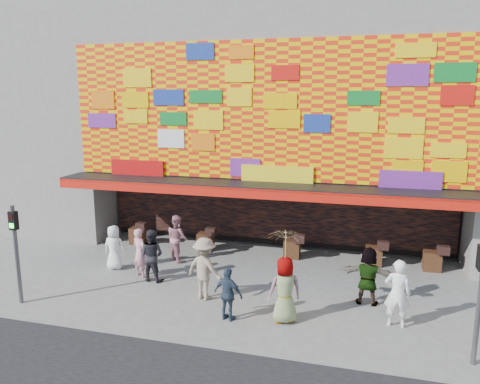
# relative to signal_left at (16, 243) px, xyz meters

# --- Properties ---
(ground) EXTENTS (90.00, 90.00, 0.00)m
(ground) POSITION_rel_signal_left_xyz_m (6.20, 1.50, -1.86)
(ground) COLOR slate
(ground) RESTS_ON ground
(shop_building) EXTENTS (15.20, 9.40, 10.00)m
(shop_building) POSITION_rel_signal_left_xyz_m (6.20, 9.68, 3.37)
(shop_building) COLOR gray
(shop_building) RESTS_ON ground
(neighbor_left) EXTENTS (11.00, 8.00, 12.00)m
(neighbor_left) POSITION_rel_signal_left_xyz_m (-6.80, 9.50, 4.14)
(neighbor_left) COLOR gray
(neighbor_left) RESTS_ON ground
(signal_left) EXTENTS (0.22, 0.20, 3.00)m
(signal_left) POSITION_rel_signal_left_xyz_m (0.00, 0.00, 0.00)
(signal_left) COLOR #59595B
(signal_left) RESTS_ON ground
(ped_a) EXTENTS (0.82, 0.58, 1.60)m
(ped_a) POSITION_rel_signal_left_xyz_m (1.27, 3.26, -1.06)
(ped_a) COLOR white
(ped_a) RESTS_ON ground
(ped_b) EXTENTS (0.73, 0.62, 1.71)m
(ped_b) POSITION_rel_signal_left_xyz_m (2.49, 2.85, -1.01)
(ped_b) COLOR pink
(ped_b) RESTS_ON ground
(ped_c) EXTENTS (0.93, 0.76, 1.77)m
(ped_c) POSITION_rel_signal_left_xyz_m (3.02, 2.65, -0.97)
(ped_c) COLOR #242328
(ped_c) RESTS_ON ground
(ped_d) EXTENTS (1.40, 1.06, 1.92)m
(ped_d) POSITION_rel_signal_left_xyz_m (5.21, 1.75, -0.90)
(ped_d) COLOR gray
(ped_d) RESTS_ON ground
(ped_e) EXTENTS (0.95, 0.58, 1.51)m
(ped_e) POSITION_rel_signal_left_xyz_m (6.31, 0.60, -1.11)
(ped_e) COLOR #2F3F53
(ped_e) RESTS_ON ground
(ped_f) EXTENTS (1.66, 0.65, 1.75)m
(ped_f) POSITION_rel_signal_left_xyz_m (9.99, 2.67, -0.98)
(ped_f) COLOR gray
(ped_f) RESTS_ON ground
(ped_g) EXTENTS (1.07, 0.92, 1.85)m
(ped_g) POSITION_rel_signal_left_xyz_m (7.82, 0.90, -0.94)
(ped_g) COLOR gray
(ped_g) RESTS_ON ground
(ped_h) EXTENTS (0.70, 0.47, 1.88)m
(ped_h) POSITION_rel_signal_left_xyz_m (10.75, 1.45, -0.92)
(ped_h) COLOR white
(ped_h) RESTS_ON ground
(ped_i) EXTENTS (1.08, 1.05, 1.76)m
(ped_i) POSITION_rel_signal_left_xyz_m (3.08, 4.68, -0.98)
(ped_i) COLOR #C17D89
(ped_i) RESTS_ON ground
(parasol) EXTENTS (1.25, 1.26, 1.85)m
(parasol) POSITION_rel_signal_left_xyz_m (7.82, 0.90, 0.29)
(parasol) COLOR beige
(parasol) RESTS_ON ground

